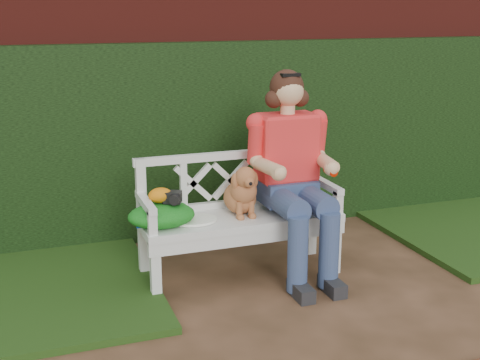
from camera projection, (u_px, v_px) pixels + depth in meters
name	position (u px, v px, depth m)	size (l,w,h in m)	color
ground	(331.00, 302.00, 4.47)	(60.00, 60.00, 0.00)	#362415
brick_wall	(240.00, 106.00, 5.91)	(10.00, 0.30, 2.20)	#591812
ivy_hedge	(248.00, 137.00, 5.77)	(10.00, 0.18, 1.70)	#204215
garden_bench	(240.00, 245.00, 4.87)	(1.58, 0.60, 0.48)	white
seated_woman	(289.00, 170.00, 4.83)	(0.67, 0.90, 1.59)	#EE557D
dog	(241.00, 189.00, 4.77)	(0.26, 0.36, 0.39)	brown
tennis_racket	(191.00, 221.00, 4.63)	(0.61, 0.26, 0.03)	white
green_bag	(162.00, 215.00, 4.55)	(0.48, 0.37, 0.16)	#1F7C17
camera_item	(173.00, 197.00, 4.54)	(0.12, 0.09, 0.08)	black
baseball_glove	(160.00, 195.00, 4.54)	(0.17, 0.13, 0.11)	orange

